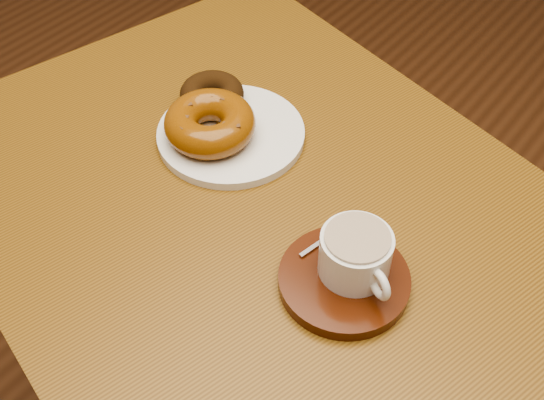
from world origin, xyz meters
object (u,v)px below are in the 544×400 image
Objects in this scene: cafe_table at (261,267)px; donut_plate at (231,134)px; saucer at (344,280)px; coffee_cup at (356,254)px.

donut_plate reaches higher than cafe_table.
donut_plate is 0.28m from saucer.
cafe_table is 0.19m from donut_plate.
coffee_cup is (0.26, -0.10, 0.04)m from donut_plate.
saucer is at bearing -22.93° from donut_plate.
coffee_cup is at bearing -20.07° from donut_plate.
saucer reaches higher than cafe_table.
donut_plate is at bearing -174.75° from coffee_cup.
saucer is 0.04m from coffee_cup.
saucer is 1.45× the size of coffee_cup.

